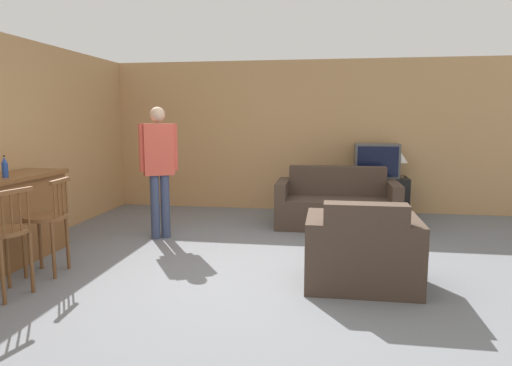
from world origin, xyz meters
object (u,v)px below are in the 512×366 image
at_px(bar_chair_mid, 46,222).
at_px(tv, 376,160).
at_px(couch_far, 337,205).
at_px(armchair_near, 362,254).
at_px(coffee_table, 351,226).
at_px(book_on_table, 348,217).
at_px(person_by_window, 159,164).
at_px(bottle, 5,167).
at_px(bar_chair_near, 4,238).
at_px(tv_unit, 375,196).
at_px(table_lamp, 400,158).

xyz_separation_m(bar_chair_mid, tv, (3.64, 3.46, 0.38)).
xyz_separation_m(couch_far, armchair_near, (0.19, -2.48, 0.00)).
bearing_deg(armchair_near, coffee_table, 92.25).
height_order(bar_chair_mid, book_on_table, bar_chair_mid).
bearing_deg(person_by_window, coffee_table, -4.91).
bearing_deg(bar_chair_mid, bottle, 165.06).
distance_m(bar_chair_near, coffee_table, 3.72).
xyz_separation_m(bottle, book_on_table, (3.66, 1.43, -0.72)).
bearing_deg(tv_unit, armchair_near, -97.65).
bearing_deg(couch_far, armchair_near, -85.59).
height_order(bar_chair_near, tv, tv).
bearing_deg(table_lamp, armchair_near, -103.73).
xyz_separation_m(armchair_near, tv, (0.45, 3.33, 0.61)).
distance_m(armchair_near, tv_unit, 3.36).
relative_size(bar_chair_mid, coffee_table, 1.04).
xyz_separation_m(couch_far, tv, (0.64, 0.85, 0.61)).
distance_m(bar_chair_mid, bottle, 0.78).
bearing_deg(bottle, book_on_table, 21.29).
relative_size(couch_far, armchair_near, 1.68).
bearing_deg(book_on_table, tv, 74.73).
relative_size(bar_chair_near, coffee_table, 1.04).
bearing_deg(person_by_window, bar_chair_mid, -112.37).
height_order(couch_far, person_by_window, person_by_window).
bearing_deg(bottle, tv, 38.41).
height_order(couch_far, table_lamp, table_lamp).
height_order(tv, table_lamp, tv).
bearing_deg(bar_chair_mid, couch_far, 40.98).
xyz_separation_m(couch_far, person_by_window, (-2.36, -1.06, 0.69)).
xyz_separation_m(coffee_table, tv_unit, (0.49, 2.12, 0.02)).
xyz_separation_m(bar_chair_mid, armchair_near, (3.19, 0.13, -0.23)).
bearing_deg(table_lamp, tv_unit, 180.00).
bearing_deg(tv_unit, person_by_window, -147.56).
height_order(armchair_near, bottle, bottle).
bearing_deg(bar_chair_near, book_on_table, 35.08).
xyz_separation_m(bar_chair_mid, coffee_table, (3.15, 1.34, -0.24)).
relative_size(tv, bottle, 3.00).
xyz_separation_m(armchair_near, bottle, (-3.73, 0.01, 0.77)).
bearing_deg(couch_far, tv_unit, 53.16).
bearing_deg(bar_chair_near, coffee_table, 31.93).
xyz_separation_m(tv_unit, table_lamp, (0.37, -0.00, 0.65)).
height_order(coffee_table, table_lamp, table_lamp).
relative_size(coffee_table, tv, 1.36).
relative_size(coffee_table, bottle, 4.08).
xyz_separation_m(tv, person_by_window, (-3.00, -1.91, 0.08)).
xyz_separation_m(tv_unit, bottle, (-4.18, -3.32, 0.77)).
distance_m(tv_unit, bottle, 5.39).
bearing_deg(armchair_near, table_lamp, 76.27).
height_order(tv, book_on_table, tv).
bearing_deg(table_lamp, bar_chair_near, -134.45).
bearing_deg(bar_chair_near, person_by_window, 73.64).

